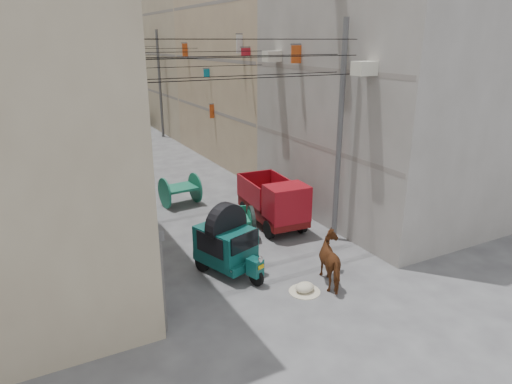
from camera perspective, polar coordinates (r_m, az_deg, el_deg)
ground at (r=11.97m, az=13.50°, el=-19.57°), size 140.00×140.00×0.00m
building_row_right at (r=43.48m, az=-8.76°, el=17.22°), size 8.00×62.00×14.00m
end_cap_building at (r=73.13m, az=-23.84°, el=16.41°), size 22.00×10.00×13.00m
shutters_left at (r=18.35m, az=-18.09°, el=-0.84°), size 0.18×14.40×2.88m
signboards at (r=29.49m, az=-15.07°, el=10.38°), size 8.22×40.52×5.67m
ac_units at (r=17.75m, az=7.72°, el=18.83°), size 0.70×6.55×3.35m
utility_poles at (r=24.94m, az=-12.59°, el=10.51°), size 7.40×22.20×8.00m
overhead_cables at (r=22.23m, az=-11.18°, el=16.85°), size 7.40×22.52×1.12m
auto_rickshaw at (r=14.87m, az=-3.68°, el=-6.24°), size 1.99×2.67×1.81m
tonga_cart at (r=17.43m, az=-2.50°, el=-3.84°), size 1.79×2.99×1.27m
mini_truck at (r=18.28m, az=2.62°, el=-1.69°), size 1.87×3.74×2.04m
second_cart at (r=21.21m, az=-9.47°, el=0.32°), size 1.72×1.55×1.41m
feed_sack at (r=14.20m, az=6.10°, el=-11.77°), size 0.60×0.48×0.30m
horse at (r=14.50m, az=9.73°, el=-8.49°), size 1.34×1.98×1.53m
distant_car_white at (r=26.99m, az=-17.22°, el=3.24°), size 1.80×3.45×1.12m
distant_car_grey at (r=40.60m, az=-14.37°, el=8.51°), size 2.10×4.01×1.26m
distant_car_green at (r=48.28m, az=-21.33°, el=9.39°), size 2.79×4.87×1.33m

